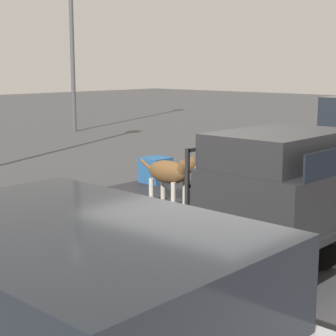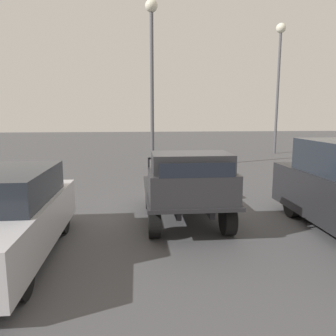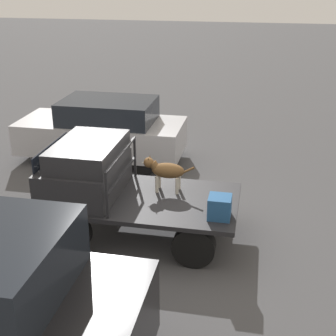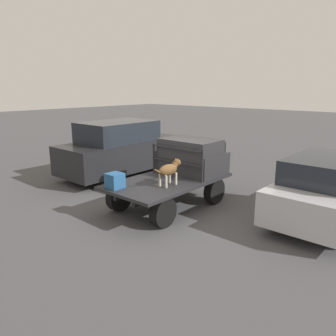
{
  "view_description": "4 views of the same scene",
  "coord_description": "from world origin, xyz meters",
  "px_view_note": "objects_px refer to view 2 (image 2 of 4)",
  "views": [
    {
      "loc": [
        4.22,
        -5.32,
        2.45
      ],
      "look_at": [
        -0.41,
        -0.36,
        1.22
      ],
      "focal_mm": 60.0,
      "sensor_mm": 36.0,
      "label": 1
    },
    {
      "loc": [
        7.59,
        -1.12,
        2.55
      ],
      "look_at": [
        -0.41,
        -0.36,
        1.22
      ],
      "focal_mm": 35.0,
      "sensor_mm": 36.0,
      "label": 2
    },
    {
      "loc": [
        -1.93,
        7.26,
        4.49
      ],
      "look_at": [
        -0.41,
        -0.36,
        1.22
      ],
      "focal_mm": 50.0,
      "sensor_mm": 36.0,
      "label": 3
    },
    {
      "loc": [
        -6.32,
        -5.57,
        3.17
      ],
      "look_at": [
        -0.41,
        -0.36,
        1.22
      ],
      "focal_mm": 35.0,
      "sensor_mm": 36.0,
      "label": 4
    }
  ],
  "objects_px": {
    "flatbed_truck": "(184,198)",
    "light_pole_near": "(152,52)",
    "dog": "(168,170)",
    "cargo_crate": "(194,171)",
    "parked_sedan": "(2,216)"
  },
  "relations": [
    {
      "from": "flatbed_truck",
      "to": "parked_sedan",
      "type": "bearing_deg",
      "value": -61.49
    },
    {
      "from": "cargo_crate",
      "to": "parked_sedan",
      "type": "height_order",
      "value": "parked_sedan"
    },
    {
      "from": "cargo_crate",
      "to": "parked_sedan",
      "type": "relative_size",
      "value": 0.09
    },
    {
      "from": "dog",
      "to": "cargo_crate",
      "type": "height_order",
      "value": "dog"
    },
    {
      "from": "parked_sedan",
      "to": "flatbed_truck",
      "type": "bearing_deg",
      "value": 124.64
    },
    {
      "from": "dog",
      "to": "cargo_crate",
      "type": "bearing_deg",
      "value": 160.38
    },
    {
      "from": "dog",
      "to": "light_pole_near",
      "type": "xyz_separation_m",
      "value": [
        -7.05,
        -0.05,
        4.08
      ]
    },
    {
      "from": "flatbed_truck",
      "to": "cargo_crate",
      "type": "bearing_deg",
      "value": 161.82
    },
    {
      "from": "parked_sedan",
      "to": "light_pole_near",
      "type": "height_order",
      "value": "light_pole_near"
    },
    {
      "from": "flatbed_truck",
      "to": "light_pole_near",
      "type": "relative_size",
      "value": 0.46
    },
    {
      "from": "light_pole_near",
      "to": "cargo_crate",
      "type": "bearing_deg",
      "value": 8.38
    },
    {
      "from": "cargo_crate",
      "to": "light_pole_near",
      "type": "xyz_separation_m",
      "value": [
        -5.97,
        -0.88,
        4.29
      ]
    },
    {
      "from": "dog",
      "to": "parked_sedan",
      "type": "relative_size",
      "value": 0.24
    },
    {
      "from": "flatbed_truck",
      "to": "light_pole_near",
      "type": "height_order",
      "value": "light_pole_near"
    },
    {
      "from": "light_pole_near",
      "to": "parked_sedan",
      "type": "bearing_deg",
      "value": -18.2
    }
  ]
}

